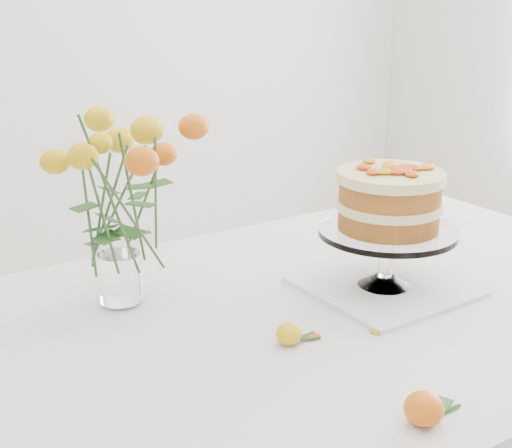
{
  "coord_description": "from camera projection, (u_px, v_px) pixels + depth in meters",
  "views": [
    {
      "loc": [
        -0.78,
        -0.94,
        1.31
      ],
      "look_at": [
        -0.11,
        0.1,
        0.9
      ],
      "focal_mm": 50.0,
      "sensor_mm": 36.0,
      "label": 1
    }
  ],
  "objects": [
    {
      "name": "table",
      "position": [
        331.0,
        340.0,
        1.35
      ],
      "size": [
        1.43,
        0.93,
        0.76
      ],
      "color": "tan",
      "rests_on": "ground"
    },
    {
      "name": "napkin",
      "position": [
        384.0,
        287.0,
        1.38
      ],
      "size": [
        0.29,
        0.29,
        0.01
      ],
      "primitive_type": "cube",
      "rotation": [
        0.0,
        0.0,
        0.02
      ],
      "color": "white",
      "rests_on": "table"
    },
    {
      "name": "cake_stand",
      "position": [
        389.0,
        207.0,
        1.33
      ],
      "size": [
        0.26,
        0.26,
        0.24
      ],
      "rotation": [
        0.0,
        0.0,
        0.24
      ],
      "color": "white",
      "rests_on": "napkin"
    },
    {
      "name": "rose_vase",
      "position": [
        114.0,
        183.0,
        1.24
      ],
      "size": [
        0.33,
        0.33,
        0.39
      ],
      "rotation": [
        0.0,
        0.0,
        0.34
      ],
      "color": "white",
      "rests_on": "table"
    },
    {
      "name": "loose_rose_near",
      "position": [
        289.0,
        334.0,
        1.16
      ],
      "size": [
        0.08,
        0.04,
        0.04
      ],
      "rotation": [
        0.0,
        0.0,
        -0.3
      ],
      "color": "yellow",
      "rests_on": "table"
    },
    {
      "name": "loose_rose_far",
      "position": [
        424.0,
        409.0,
        0.95
      ],
      "size": [
        0.1,
        0.05,
        0.05
      ],
      "rotation": [
        0.0,
        0.0,
        -0.01
      ],
      "color": "#CB4F09",
      "rests_on": "table"
    },
    {
      "name": "stray_petal_a",
      "position": [
        314.0,
        337.0,
        1.19
      ],
      "size": [
        0.03,
        0.02,
        0.0
      ],
      "primitive_type": "ellipsoid",
      "color": "orange",
      "rests_on": "table"
    },
    {
      "name": "stray_petal_b",
      "position": [
        375.0,
        331.0,
        1.21
      ],
      "size": [
        0.03,
        0.02,
        0.0
      ],
      "primitive_type": "ellipsoid",
      "color": "orange",
      "rests_on": "table"
    }
  ]
}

